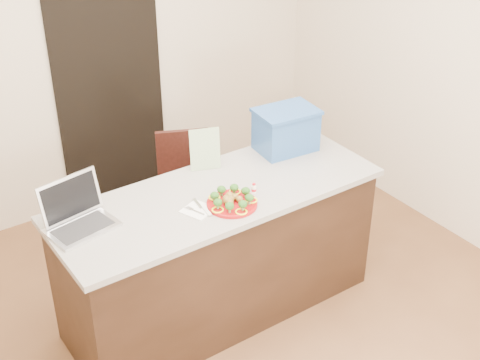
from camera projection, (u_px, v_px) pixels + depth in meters
ground at (241, 329)px, 4.35m from camera, size 4.00×4.00×0.00m
room_shell at (241, 100)px, 3.52m from camera, size 4.00×4.00×4.00m
doorway at (110, 85)px, 5.29m from camera, size 0.90×0.02×2.00m
island at (219, 253)px, 4.29m from camera, size 2.06×0.76×0.92m
plate at (232, 203)px, 3.92m from camera, size 0.30×0.30×0.02m
meatballs at (231, 199)px, 3.91m from camera, size 0.12×0.11×0.04m
broccoli at (232, 197)px, 3.90m from camera, size 0.26×0.26×0.04m
pepper_rings at (232, 202)px, 3.92m from camera, size 0.29×0.29×0.01m
napkin at (198, 210)px, 3.88m from camera, size 0.21×0.21×0.01m
fork at (195, 210)px, 3.87m from camera, size 0.05×0.14×0.00m
knife at (204, 209)px, 3.87m from camera, size 0.03×0.21×0.01m
yogurt_bottle at (254, 189)px, 4.03m from camera, size 0.03×0.03×0.06m
laptop at (76, 213)px, 3.72m from camera, size 0.41×0.35×0.26m
leaflet at (205, 149)px, 4.23m from camera, size 0.20×0.11×0.28m
blue_box at (286, 130)px, 4.46m from camera, size 0.43×0.33×0.29m
chair at (190, 181)px, 4.99m from camera, size 0.51×0.53×0.88m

